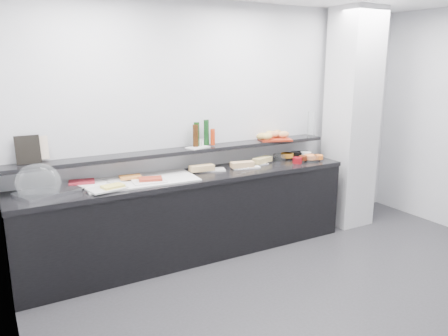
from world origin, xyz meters
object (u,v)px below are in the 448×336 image
carafe (311,124)px  bread_tray (275,139)px  sandwich_plate_mid (246,167)px  condiment_tray (198,147)px  cloche_base (47,193)px  framed_print (28,150)px

carafe → bread_tray: bearing=-176.5°
sandwich_plate_mid → bread_tray: size_ratio=0.85×
condiment_tray → cloche_base: bearing=167.3°
cloche_base → bread_tray: 2.60m
cloche_base → framed_print: bearing=92.4°
cloche_base → framed_print: framed_print is taller
sandwich_plate_mid → framed_print: (-2.19, 0.24, 0.37)m
carafe → condiment_tray: bearing=-179.4°
cloche_base → sandwich_plate_mid: (2.09, -0.01, -0.01)m
cloche_base → carafe: carafe is taller
framed_print → bread_tray: (2.69, -0.10, -0.12)m
cloche_base → sandwich_plate_mid: size_ratio=1.59×
framed_print → condiment_tray: (1.67, -0.08, -0.12)m
framed_print → bread_tray: 2.69m
cloche_base → carafe: (3.17, 0.17, 0.38)m
framed_print → condiment_tray: bearing=-3.4°
condiment_tray → carafe: (1.60, 0.02, 0.14)m
framed_print → carafe: (3.27, -0.06, 0.02)m
framed_print → bread_tray: size_ratio=0.71×
condiment_tray → bread_tray: (1.01, -0.02, 0.00)m
bread_tray → carafe: bearing=22.2°
bread_tray → framed_print: bearing=-163.4°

